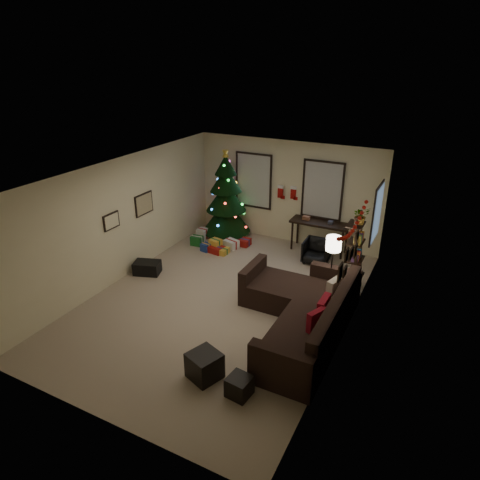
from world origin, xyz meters
name	(u,v)px	position (x,y,z in m)	size (l,w,h in m)	color
floor	(223,300)	(0.00, 0.00, 0.00)	(7.00, 7.00, 0.00)	tan
ceiling	(220,173)	(0.00, 0.00, 2.70)	(7.00, 7.00, 0.00)	white
wall_back	(287,192)	(0.00, 3.50, 1.35)	(5.00, 5.00, 0.00)	beige
wall_front	(87,340)	(0.00, -3.50, 1.35)	(5.00, 5.00, 0.00)	beige
wall_left	(122,220)	(-2.50, 0.00, 1.35)	(7.00, 7.00, 0.00)	beige
wall_right	(349,268)	(2.50, 0.00, 1.35)	(7.00, 7.00, 0.00)	beige
window_back_left	(254,181)	(-0.95, 3.47, 1.55)	(1.05, 0.06, 1.50)	#728CB2
window_back_right	(323,190)	(0.95, 3.47, 1.55)	(1.05, 0.06, 1.50)	#728CB2
window_right_wall	(378,213)	(2.47, 2.55, 1.50)	(0.06, 0.90, 1.30)	#728CB2
christmas_tree	(226,200)	(-1.59, 3.07, 1.02)	(1.33, 1.33, 2.47)	black
presents	(217,244)	(-1.39, 2.19, 0.11)	(1.50, 1.01, 0.30)	silver
sofa	(303,314)	(1.80, -0.18, 0.31)	(2.16, 3.12, 0.94)	black
pillow_red_a	(317,321)	(2.21, -0.74, 0.64)	(0.11, 0.40, 0.40)	maroon
pillow_red_b	(323,309)	(2.21, -0.36, 0.64)	(0.12, 0.45, 0.45)	maroon
pillow_cream	(336,289)	(2.21, 0.42, 0.63)	(0.13, 0.47, 0.47)	beige
ottoman_near	(205,366)	(0.86, -2.11, 0.22)	(0.46, 0.46, 0.44)	black
ottoman_far	(239,386)	(1.52, -2.21, 0.16)	(0.34, 0.34, 0.32)	black
desk	(320,225)	(1.03, 3.22, 0.70)	(1.48, 0.53, 0.80)	black
desk_chair	(317,251)	(1.18, 2.57, 0.29)	(0.56, 0.52, 0.58)	black
bookshelf	(357,254)	(2.30, 1.66, 0.84)	(0.30, 0.51, 1.74)	black
potted_plant	(361,213)	(2.30, 1.56, 1.80)	(0.42, 0.36, 0.47)	#4C4C4C
floor_lamp	(333,248)	(1.95, 1.01, 1.19)	(0.30, 0.30, 1.43)	black
art_map	(144,204)	(-2.48, 0.75, 1.49)	(0.04, 0.60, 0.50)	black
art_abstract	(111,221)	(-2.48, -0.34, 1.44)	(0.04, 0.45, 0.35)	black
gallery	(349,258)	(2.48, -0.07, 1.57)	(0.03, 1.25, 0.54)	black
garland	(353,224)	(2.45, 0.15, 2.09)	(0.08, 1.90, 0.30)	#A5140C
stocking_left	(281,192)	(-0.14, 3.41, 1.38)	(0.20, 0.05, 0.36)	#990F0C
stocking_right	(294,193)	(0.19, 3.49, 1.37)	(0.20, 0.05, 0.36)	#990F0C
storage_bin	(147,268)	(-2.13, 0.24, 0.15)	(0.58, 0.39, 0.29)	black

